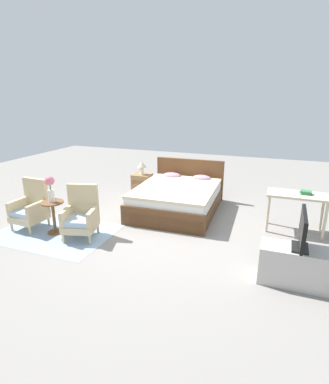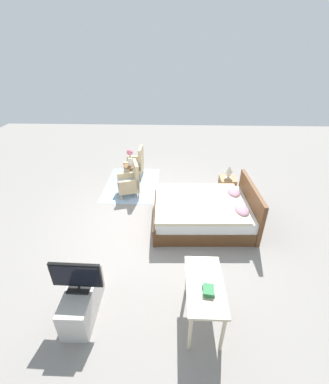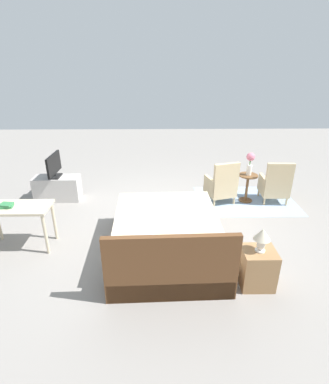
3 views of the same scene
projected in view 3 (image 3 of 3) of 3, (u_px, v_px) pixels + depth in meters
The scene contains 13 objects.
ground_plane at pixel (162, 220), 5.73m from camera, with size 16.00×16.00×0.00m, color gray.
floor_rug at pixel (245, 200), 6.51m from camera, with size 2.10×1.50×0.01m.
bed at pixel (167, 238), 4.63m from camera, with size 1.73×2.21×0.96m.
armchair_by_window_left at pixel (275, 185), 6.31m from camera, with size 0.56×0.56×0.92m.
armchair_by_window_right at pixel (222, 186), 6.29m from camera, with size 0.67×0.67×0.92m.
side_table at pixel (247, 185), 6.35m from camera, with size 0.40×0.40×0.60m.
flower_vase at pixel (250, 161), 6.14m from camera, with size 0.17×0.17×0.48m.
nightstand at pixel (257, 268), 4.01m from camera, with size 0.44×0.41×0.55m.
table_lamp at pixel (262, 237), 3.81m from camera, with size 0.22×0.22×0.33m.
tv_stand at pixel (58, 188), 6.48m from camera, with size 0.96×0.40×0.52m.
tv_flatscreen at pixel (54, 166), 6.26m from camera, with size 0.21×0.72×0.50m.
vanity_desk at pixel (17, 212), 4.70m from camera, with size 1.04×0.52×0.73m.
book_stack at pixel (6, 205), 4.62m from camera, with size 0.20×0.16×0.06m.
Camera 3 is at (0.03, 5.00, 2.85)m, focal length 28.00 mm.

